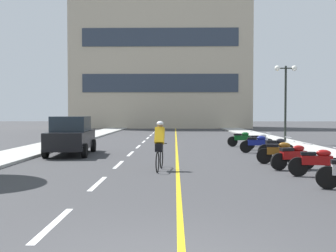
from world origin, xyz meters
TOP-DOWN VIEW (x-y plane):
  - ground_plane at (0.00, 21.00)m, footprint 140.00×140.00m
  - curb_left at (-7.20, 24.00)m, footprint 2.40×72.00m
  - curb_right at (7.20, 24.00)m, footprint 2.40×72.00m
  - lane_dash_0 at (-2.00, 2.00)m, footprint 0.14×2.20m
  - lane_dash_1 at (-2.00, 6.00)m, footprint 0.14×2.20m
  - lane_dash_2 at (-2.00, 10.00)m, footprint 0.14×2.20m
  - lane_dash_3 at (-2.00, 14.00)m, footprint 0.14×2.20m
  - lane_dash_4 at (-2.00, 18.00)m, footprint 0.14×2.20m
  - lane_dash_5 at (-2.00, 22.00)m, footprint 0.14×2.20m
  - lane_dash_6 at (-2.00, 26.00)m, footprint 0.14×2.20m
  - lane_dash_7 at (-2.00, 30.00)m, footprint 0.14×2.20m
  - lane_dash_8 at (-2.00, 34.00)m, footprint 0.14×2.20m
  - lane_dash_9 at (-2.00, 38.00)m, footprint 0.14×2.20m
  - lane_dash_10 at (-2.00, 42.00)m, footprint 0.14×2.20m
  - lane_dash_11 at (-2.00, 46.00)m, footprint 0.14×2.20m
  - centre_line_yellow at (0.25, 24.00)m, footprint 0.12×66.00m
  - office_building at (-1.73, 49.19)m, footprint 23.77×8.51m
  - street_lamp_mid at (7.34, 20.56)m, footprint 1.46×0.36m
  - parked_car_near at (-4.78, 13.56)m, footprint 2.16×4.31m
  - motorcycle_2 at (4.55, 7.23)m, footprint 1.69×0.60m
  - motorcycle_3 at (4.29, 8.75)m, footprint 1.67×0.70m
  - motorcycle_4 at (4.19, 10.24)m, footprint 1.69×0.63m
  - motorcycle_5 at (4.66, 12.43)m, footprint 1.69×0.60m
  - motorcycle_6 at (4.25, 14.48)m, footprint 1.70×0.60m
  - motorcycle_7 at (4.70, 16.16)m, footprint 1.69×0.62m
  - motorcycle_8 at (4.13, 18.22)m, footprint 1.70×0.60m
  - cyclist_rider at (-0.38, 8.64)m, footprint 0.43×1.77m

SIDE VIEW (x-z plane):
  - ground_plane at x=0.00m, z-range 0.00..0.00m
  - lane_dash_0 at x=-2.00m, z-range 0.00..0.01m
  - lane_dash_1 at x=-2.00m, z-range 0.00..0.01m
  - lane_dash_2 at x=-2.00m, z-range 0.00..0.01m
  - lane_dash_3 at x=-2.00m, z-range 0.00..0.01m
  - lane_dash_4 at x=-2.00m, z-range 0.00..0.01m
  - lane_dash_5 at x=-2.00m, z-range 0.00..0.01m
  - lane_dash_6 at x=-2.00m, z-range 0.00..0.01m
  - lane_dash_7 at x=-2.00m, z-range 0.00..0.01m
  - lane_dash_8 at x=-2.00m, z-range 0.00..0.01m
  - lane_dash_9 at x=-2.00m, z-range 0.00..0.01m
  - lane_dash_10 at x=-2.00m, z-range 0.00..0.01m
  - lane_dash_11 at x=-2.00m, z-range 0.00..0.01m
  - centre_line_yellow at x=0.25m, z-range 0.00..0.01m
  - curb_left at x=-7.20m, z-range 0.00..0.12m
  - curb_right at x=7.20m, z-range 0.00..0.12m
  - motorcycle_2 at x=4.55m, z-range 0.01..0.93m
  - motorcycle_3 at x=4.29m, z-range 0.01..0.93m
  - motorcycle_4 at x=4.19m, z-range 0.01..0.93m
  - motorcycle_5 at x=4.66m, z-range 0.01..0.93m
  - motorcycle_6 at x=4.25m, z-range 0.01..0.93m
  - motorcycle_7 at x=4.70m, z-range 0.01..0.93m
  - motorcycle_8 at x=4.13m, z-range 0.01..0.93m
  - cyclist_rider at x=-0.38m, z-range 0.03..1.74m
  - parked_car_near at x=-4.78m, z-range 0.01..1.83m
  - street_lamp_mid at x=7.34m, z-range 1.28..6.23m
  - office_building at x=-1.73m, z-range 0.00..19.47m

